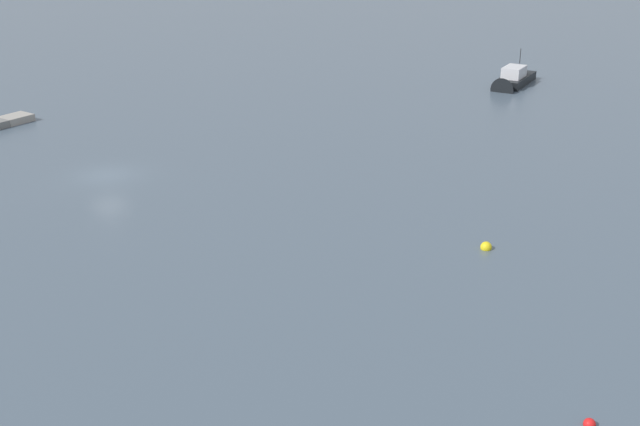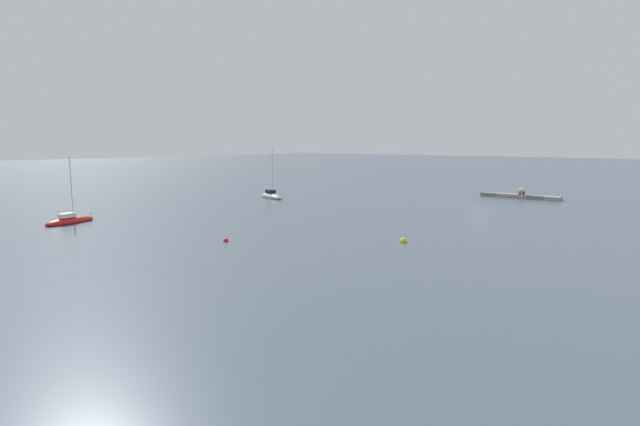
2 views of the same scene
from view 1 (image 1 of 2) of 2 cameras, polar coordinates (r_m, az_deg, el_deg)
The scene contains 4 objects.
ground_plane at distance 61.30m, azimuth -14.25°, elevation 2.49°, with size 500.00×500.00×0.00m, color #475666.
motorboat_black_near at distance 88.14m, azimuth 12.88°, elevation 8.67°, with size 7.98×3.16×4.37m.
mooring_buoy_near at distance 34.60m, azimuth 17.81°, elevation -13.48°, with size 0.48×0.48×0.48m.
mooring_buoy_far at distance 48.40m, azimuth 11.20°, elevation -2.29°, with size 0.65×0.65×0.65m.
Camera 1 is at (37.31, 44.62, 19.37)m, focal length 47.17 mm.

